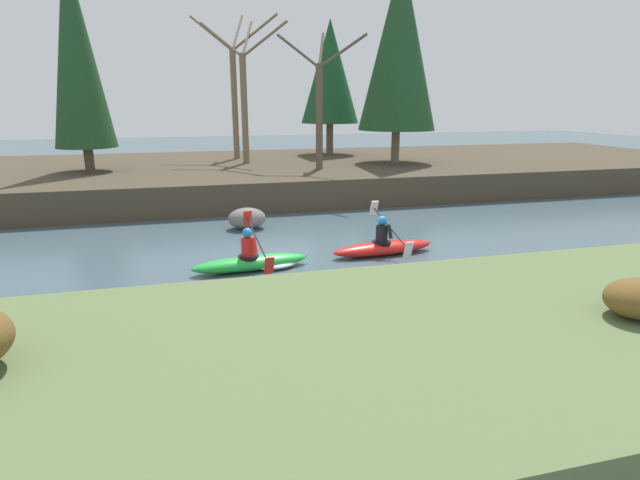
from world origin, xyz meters
name	(u,v)px	position (x,y,z in m)	size (l,w,h in m)	color
ground_plane	(313,254)	(0.00, 0.00, 0.00)	(90.00, 90.00, 0.00)	#425660
riverbank_near	(419,356)	(0.00, -6.13, 0.39)	(44.00, 5.46, 0.77)	#5B7042
riverbank_far	(256,175)	(0.00, 10.72, 0.54)	(44.00, 11.72, 1.08)	#473D2D
conifer_tree_far_left	(75,49)	(-6.66, 9.46, 5.60)	(2.26, 2.26, 8.13)	brown
conifer_tree_left	(330,72)	(4.20, 13.40, 5.13)	(2.89, 2.89, 6.55)	brown
conifer_tree_mid_left	(399,44)	(6.00, 9.06, 6.05)	(3.33, 3.33, 8.51)	#7A664C
bare_tree_upstream	(235,90)	(-0.62, 12.63, 4.23)	(3.68, 3.63, 6.68)	#7A664C
bare_tree_mid_upstream	(244,96)	(-0.39, 10.74, 3.97)	(3.39, 3.35, 6.14)	#7A664C
bare_tree_mid_downstream	(319,104)	(2.26, 8.02, 3.63)	(3.00, 2.96, 5.39)	brown
shrub_clump_second	(640,298)	(3.22, -6.50, 1.05)	(1.03, 0.86, 0.56)	brown
kayaker_lead	(384,246)	(1.75, -0.46, 0.22)	(2.79, 2.07, 1.20)	red
kayaker_middle	(256,261)	(-1.55, -0.81, 0.20)	(2.79, 2.07, 1.20)	green
boulder_midstream	(247,218)	(-1.30, 3.06, 0.32)	(1.14, 0.89, 0.64)	slate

